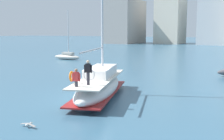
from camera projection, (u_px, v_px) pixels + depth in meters
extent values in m
plane|color=#38607A|center=(90.00, 101.00, 20.19)|extent=(400.00, 400.00, 0.00)
ellipsoid|color=white|center=(99.00, 88.00, 21.11)|extent=(5.23, 9.87, 1.40)
cube|color=maroon|center=(99.00, 92.00, 21.15)|extent=(5.19, 9.70, 0.10)
cube|color=beige|center=(99.00, 78.00, 21.00)|extent=(4.90, 9.36, 0.08)
cube|color=white|center=(101.00, 71.00, 21.65)|extent=(2.92, 4.63, 0.70)
cylinder|color=silver|center=(102.00, 9.00, 21.48)|extent=(0.16, 0.16, 10.05)
cylinder|color=#B7B7BC|center=(93.00, 50.00, 19.08)|extent=(1.88, 5.52, 0.12)
cylinder|color=silver|center=(111.00, 64.00, 25.23)|extent=(0.88, 0.33, 0.06)
torus|color=orange|center=(72.00, 76.00, 18.59)|extent=(0.35, 0.71, 0.70)
cylinder|color=#33333D|center=(88.00, 79.00, 18.14)|extent=(0.20, 0.20, 0.80)
cube|color=black|center=(88.00, 68.00, 18.05)|extent=(0.37, 0.29, 0.56)
sphere|color=beige|center=(88.00, 62.00, 18.00)|extent=(0.20, 0.20, 0.20)
cylinder|color=black|center=(85.00, 69.00, 18.10)|extent=(0.09, 0.09, 0.50)
cylinder|color=black|center=(91.00, 69.00, 18.02)|extent=(0.09, 0.09, 0.50)
cylinder|color=#33333D|center=(76.00, 84.00, 17.58)|extent=(0.20, 0.20, 0.35)
cube|color=red|center=(76.00, 77.00, 17.51)|extent=(0.37, 0.29, 0.56)
sphere|color=#9E7051|center=(76.00, 70.00, 17.46)|extent=(0.20, 0.20, 0.20)
cylinder|color=red|center=(73.00, 77.00, 17.56)|extent=(0.09, 0.09, 0.50)
cylinder|color=red|center=(80.00, 77.00, 17.48)|extent=(0.09, 0.09, 0.50)
torus|color=silver|center=(89.00, 75.00, 18.35)|extent=(0.74, 0.29, 0.76)
ellipsoid|color=#B7B2A8|center=(67.00, 57.00, 48.87)|extent=(5.25, 1.34, 0.84)
cube|color=#B7B2A8|center=(68.00, 53.00, 48.66)|extent=(2.11, 0.84, 0.40)
cylinder|color=silver|center=(68.00, 32.00, 48.11)|extent=(0.13, 0.13, 7.46)
ellipsoid|color=silver|center=(28.00, 125.00, 14.60)|extent=(0.19, 0.37, 0.16)
sphere|color=silver|center=(31.00, 123.00, 14.76)|extent=(0.11, 0.11, 0.11)
cone|color=gold|center=(32.00, 123.00, 14.81)|extent=(0.04, 0.07, 0.04)
cube|color=#9E9993|center=(25.00, 124.00, 14.72)|extent=(0.50, 0.16, 0.13)
cube|color=#9E9993|center=(32.00, 125.00, 14.47)|extent=(0.50, 0.16, 0.13)
cube|color=gray|center=(125.00, 22.00, 111.83)|extent=(10.33, 17.58, 16.51)
cube|color=beige|center=(171.00, 13.00, 107.71)|extent=(9.01, 12.33, 22.86)
cube|color=#B2B7BC|center=(217.00, 11.00, 99.05)|extent=(11.30, 11.82, 23.08)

